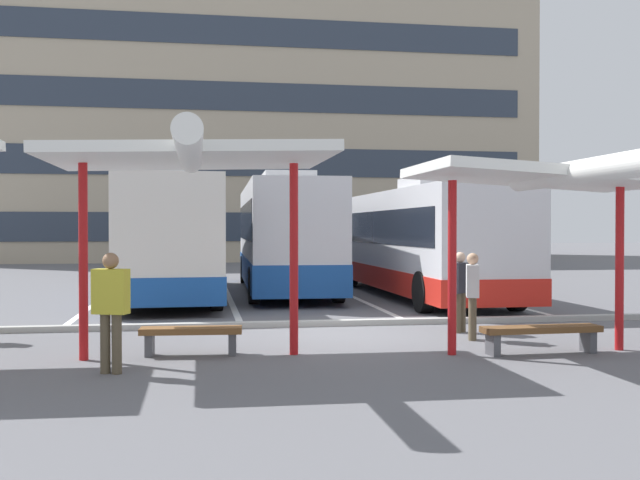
# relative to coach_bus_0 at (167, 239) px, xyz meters

# --- Properties ---
(ground_plane) EXTENTS (160.00, 160.00, 0.00)m
(ground_plane) POSITION_rel_coach_bus_0_xyz_m (3.62, -8.62, -1.72)
(ground_plane) COLOR slate
(terminal_building) EXTENTS (36.68, 13.67, 21.84)m
(terminal_building) POSITION_rel_coach_bus_0_xyz_m (3.65, 28.13, 7.84)
(terminal_building) COLOR tan
(terminal_building) RESTS_ON ground
(coach_bus_0) EXTENTS (3.13, 11.80, 3.67)m
(coach_bus_0) POSITION_rel_coach_bus_0_xyz_m (0.00, 0.00, 0.00)
(coach_bus_0) COLOR silver
(coach_bus_0) RESTS_ON ground
(coach_bus_1) EXTENTS (2.81, 10.87, 3.70)m
(coach_bus_1) POSITION_rel_coach_bus_0_xyz_m (3.64, 1.08, -0.01)
(coach_bus_1) COLOR silver
(coach_bus_1) RESTS_ON ground
(coach_bus_2) EXTENTS (2.73, 11.49, 3.44)m
(coach_bus_2) POSITION_rel_coach_bus_0_xyz_m (7.39, -1.31, -0.12)
(coach_bus_2) COLOR silver
(coach_bus_2) RESTS_ON ground
(lane_stripe_0) EXTENTS (0.16, 14.00, 0.01)m
(lane_stripe_0) POSITION_rel_coach_bus_0_xyz_m (-1.80, 0.03, -1.71)
(lane_stripe_0) COLOR white
(lane_stripe_0) RESTS_ON ground
(lane_stripe_1) EXTENTS (0.16, 14.00, 0.01)m
(lane_stripe_1) POSITION_rel_coach_bus_0_xyz_m (1.81, 0.03, -1.71)
(lane_stripe_1) COLOR white
(lane_stripe_1) RESTS_ON ground
(lane_stripe_2) EXTENTS (0.16, 14.00, 0.01)m
(lane_stripe_2) POSITION_rel_coach_bus_0_xyz_m (5.43, 0.03, -1.71)
(lane_stripe_2) COLOR white
(lane_stripe_2) RESTS_ON ground
(lane_stripe_3) EXTENTS (0.16, 14.00, 0.01)m
(lane_stripe_3) POSITION_rel_coach_bus_0_xyz_m (9.04, 0.03, -1.71)
(lane_stripe_3) COLOR white
(lane_stripe_3) RESTS_ON ground
(waiting_shelter_1) EXTENTS (4.26, 5.31, 3.30)m
(waiting_shelter_1) POSITION_rel_coach_bus_0_xyz_m (0.82, -11.06, 1.36)
(waiting_shelter_1) COLOR red
(waiting_shelter_1) RESTS_ON ground
(bench_1) EXTENTS (1.63, 0.53, 0.45)m
(bench_1) POSITION_rel_coach_bus_0_xyz_m (0.82, -10.60, -1.38)
(bench_1) COLOR brown
(bench_1) RESTS_ON ground
(waiting_shelter_2) EXTENTS (3.91, 4.49, 3.07)m
(waiting_shelter_2) POSITION_rel_coach_bus_0_xyz_m (6.41, -11.47, 1.09)
(waiting_shelter_2) COLOR red
(waiting_shelter_2) RESTS_ON ground
(bench_2) EXTENTS (1.98, 0.49, 0.45)m
(bench_2) POSITION_rel_coach_bus_0_xyz_m (6.41, -11.35, -1.37)
(bench_2) COLOR brown
(bench_2) RESTS_ON ground
(platform_kerb) EXTENTS (44.00, 0.24, 0.12)m
(platform_kerb) POSITION_rel_coach_bus_0_xyz_m (3.62, -7.44, -1.66)
(platform_kerb) COLOR #ADADA8
(platform_kerb) RESTS_ON ground
(waiting_passenger_0) EXTENTS (0.53, 0.37, 1.69)m
(waiting_passenger_0) POSITION_rel_coach_bus_0_xyz_m (-0.27, -11.95, -0.74)
(waiting_passenger_0) COLOR brown
(waiting_passenger_0) RESTS_ON ground
(waiting_passenger_2) EXTENTS (0.49, 0.45, 1.57)m
(waiting_passenger_2) POSITION_rel_coach_bus_0_xyz_m (5.95, -8.80, -0.82)
(waiting_passenger_2) COLOR brown
(waiting_passenger_2) RESTS_ON ground
(waiting_passenger_3) EXTENTS (0.35, 0.50, 1.58)m
(waiting_passenger_3) POSITION_rel_coach_bus_0_xyz_m (5.85, -9.76, -0.81)
(waiting_passenger_3) COLOR brown
(waiting_passenger_3) RESTS_ON ground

